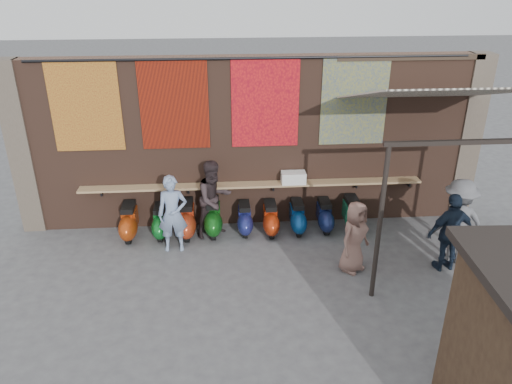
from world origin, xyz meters
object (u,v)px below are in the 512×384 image
at_px(scooter_stool_1, 161,222).
at_px(scooter_stool_3, 213,218).
at_px(scooter_stool_2, 187,219).
at_px(shopper_navy, 451,233).
at_px(shopper_tan, 354,237).
at_px(scooter_stool_0, 129,222).
at_px(diner_left, 173,214).
at_px(scooter_stool_4, 245,219).
at_px(scooter_stool_7, 325,216).
at_px(diner_right, 214,199).
at_px(scooter_stool_6, 297,217).
at_px(shopper_grey, 457,222).
at_px(shelf_box, 293,178).
at_px(scooter_stool_8, 352,215).
at_px(scooter_stool_5, 270,219).

relative_size(scooter_stool_1, scooter_stool_3, 0.90).
distance_m(scooter_stool_2, shopper_navy, 5.74).
relative_size(scooter_stool_3, shopper_navy, 0.51).
distance_m(scooter_stool_2, shopper_tan, 3.89).
bearing_deg(scooter_stool_0, shopper_navy, -14.93).
bearing_deg(scooter_stool_1, diner_left, -59.39).
bearing_deg(scooter_stool_4, scooter_stool_7, 0.08).
height_order(diner_right, shopper_tan, diner_right).
height_order(scooter_stool_2, scooter_stool_4, scooter_stool_2).
bearing_deg(scooter_stool_2, shopper_navy, -18.30).
height_order(scooter_stool_0, shopper_navy, shopper_navy).
distance_m(diner_right, shopper_tan, 3.31).
distance_m(diner_left, diner_right, 1.08).
bearing_deg(diner_left, scooter_stool_6, 11.14).
xyz_separation_m(scooter_stool_4, shopper_navy, (4.09, -1.83, 0.49)).
height_order(scooter_stool_1, shopper_navy, shopper_navy).
bearing_deg(scooter_stool_4, diner_right, -177.43).
height_order(diner_right, shopper_grey, shopper_grey).
height_order(scooter_stool_7, shopper_grey, shopper_grey).
bearing_deg(scooter_stool_1, scooter_stool_3, 1.86).
relative_size(shelf_box, diner_left, 0.32).
bearing_deg(scooter_stool_7, scooter_stool_1, -179.55).
relative_size(scooter_stool_3, shopper_tan, 0.57).
bearing_deg(shopper_grey, scooter_stool_4, -24.21).
bearing_deg(scooter_stool_8, scooter_stool_3, 178.76).
bearing_deg(diner_right, scooter_stool_7, -32.27).
xyz_separation_m(scooter_stool_5, scooter_stool_7, (1.30, 0.07, -0.01)).
distance_m(shelf_box, shopper_grey, 3.67).
xyz_separation_m(scooter_stool_0, scooter_stool_6, (3.91, 0.00, -0.03)).
bearing_deg(scooter_stool_3, scooter_stool_0, -178.67).
bearing_deg(shelf_box, scooter_stool_0, -175.49).
bearing_deg(scooter_stool_0, scooter_stool_7, 0.45).
bearing_deg(shopper_grey, scooter_stool_5, -26.22).
relative_size(scooter_stool_4, shopper_tan, 0.49).
distance_m(scooter_stool_0, scooter_stool_7, 4.56).
bearing_deg(shopper_navy, scooter_stool_2, -26.33).
relative_size(diner_left, shopper_grey, 0.93).
height_order(diner_left, shopper_navy, diner_left).
distance_m(shelf_box, diner_right, 1.92).
distance_m(shelf_box, shopper_navy, 3.63).
xyz_separation_m(scooter_stool_1, scooter_stool_6, (3.19, -0.00, -0.00)).
xyz_separation_m(scooter_stool_7, shopper_navy, (2.19, -1.84, 0.49)).
height_order(shelf_box, scooter_stool_2, shelf_box).
distance_m(scooter_stool_4, scooter_stool_6, 1.24).
relative_size(scooter_stool_6, diner_left, 0.45).
distance_m(scooter_stool_3, scooter_stool_7, 2.64).
height_order(scooter_stool_4, scooter_stool_8, scooter_stool_8).
relative_size(scooter_stool_5, diner_right, 0.43).
relative_size(scooter_stool_1, scooter_stool_6, 1.01).
relative_size(scooter_stool_0, scooter_stool_4, 1.12).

